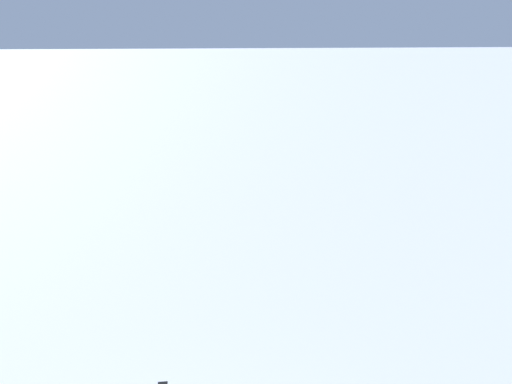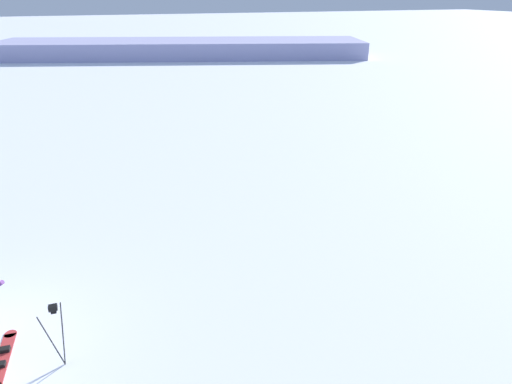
{
  "view_description": "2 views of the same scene",
  "coord_description": "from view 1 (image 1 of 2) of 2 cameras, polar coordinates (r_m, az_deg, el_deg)",
  "views": [
    {
      "loc": [
        -1.05,
        4.03,
        5.74
      ],
      "look_at": [
        -2.0,
        -4.25,
        3.28
      ],
      "focal_mm": 39.76,
      "sensor_mm": 36.0,
      "label": 1
    },
    {
      "loc": [
        -8.57,
        -3.35,
        6.94
      ],
      "look_at": [
        -2.46,
        -5.55,
        4.08
      ],
      "focal_mm": 32.15,
      "sensor_mm": 36.0,
      "label": 2
    }
  ],
  "objects": []
}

